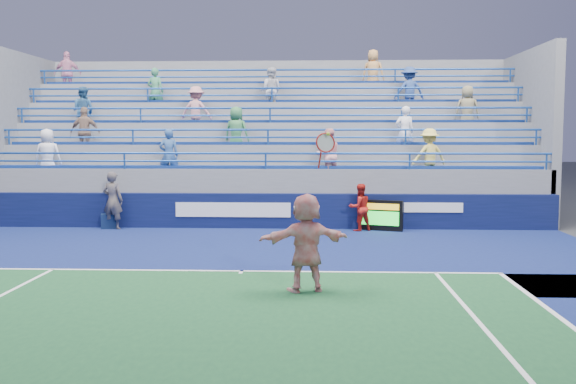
{
  "coord_description": "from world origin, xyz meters",
  "views": [
    {
      "loc": [
        1.57,
        -13.41,
        2.89
      ],
      "look_at": [
        0.88,
        2.5,
        1.5
      ],
      "focal_mm": 40.0,
      "sensor_mm": 36.0,
      "label": 1
    }
  ],
  "objects_px": {
    "serve_speed_board": "(381,216)",
    "ball_girl": "(360,207)",
    "line_judge": "(113,200)",
    "judge_chair": "(109,220)",
    "tennis_player": "(306,242)"
  },
  "relations": [
    {
      "from": "judge_chair",
      "to": "ball_girl",
      "type": "distance_m",
      "value": 7.83
    },
    {
      "from": "tennis_player",
      "to": "line_judge",
      "type": "height_order",
      "value": "tennis_player"
    },
    {
      "from": "judge_chair",
      "to": "tennis_player",
      "type": "bearing_deg",
      "value": -51.57
    },
    {
      "from": "line_judge",
      "to": "judge_chair",
      "type": "bearing_deg",
      "value": -31.72
    },
    {
      "from": "serve_speed_board",
      "to": "ball_girl",
      "type": "xyz_separation_m",
      "value": [
        -0.64,
        -0.06,
        0.25
      ]
    },
    {
      "from": "judge_chair",
      "to": "ball_girl",
      "type": "relative_size",
      "value": 0.58
    },
    {
      "from": "serve_speed_board",
      "to": "tennis_player",
      "type": "height_order",
      "value": "tennis_player"
    },
    {
      "from": "line_judge",
      "to": "serve_speed_board",
      "type": "bearing_deg",
      "value": -167.29
    },
    {
      "from": "judge_chair",
      "to": "serve_speed_board",
      "type": "bearing_deg",
      "value": -1.09
    },
    {
      "from": "serve_speed_board",
      "to": "tennis_player",
      "type": "distance_m",
      "value": 8.08
    },
    {
      "from": "ball_girl",
      "to": "serve_speed_board",
      "type": "bearing_deg",
      "value": 162.16
    },
    {
      "from": "serve_speed_board",
      "to": "tennis_player",
      "type": "xyz_separation_m",
      "value": [
        -2.16,
        -7.77,
        0.45
      ]
    },
    {
      "from": "line_judge",
      "to": "ball_girl",
      "type": "bearing_deg",
      "value": -167.69
    },
    {
      "from": "ball_girl",
      "to": "line_judge",
      "type": "bearing_deg",
      "value": -23.02
    },
    {
      "from": "serve_speed_board",
      "to": "judge_chair",
      "type": "height_order",
      "value": "serve_speed_board"
    }
  ]
}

